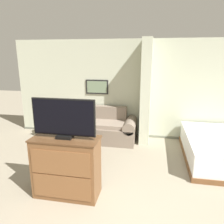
{
  "coord_description": "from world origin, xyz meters",
  "views": [
    {
      "loc": [
        0.11,
        -2.16,
        2.21
      ],
      "look_at": [
        -0.72,
        2.16,
        1.05
      ],
      "focal_mm": 35.0,
      "sensor_mm": 36.0,
      "label": 1
    }
  ],
  "objects": [
    {
      "name": "side_table",
      "position": [
        -2.68,
        3.14,
        0.45
      ],
      "size": [
        0.45,
        0.45,
        0.54
      ],
      "color": "brown",
      "rests_on": "ground_plane"
    },
    {
      "name": "tv_dresser",
      "position": [
        -1.18,
        0.76,
        0.49
      ],
      "size": [
        1.04,
        0.47,
        0.98
      ],
      "color": "brown",
      "rests_on": "ground_plane"
    },
    {
      "name": "couch",
      "position": [
        -1.4,
        3.17,
        0.32
      ],
      "size": [
        2.25,
        0.84,
        0.86
      ],
      "color": "gray",
      "rests_on": "ground_plane"
    },
    {
      "name": "bed",
      "position": [
        1.61,
        2.52,
        0.27
      ],
      "size": [
        1.52,
        2.08,
        0.52
      ],
      "color": "brown",
      "rests_on": "ground_plane"
    },
    {
      "name": "wall_back",
      "position": [
        -0.0,
        3.65,
        1.29
      ],
      "size": [
        7.45,
        0.16,
        2.6
      ],
      "color": "beige",
      "rests_on": "ground_plane"
    },
    {
      "name": "table_lamp",
      "position": [
        -2.68,
        3.14,
        0.8
      ],
      "size": [
        0.34,
        0.34,
        0.39
      ],
      "color": "tan",
      "rests_on": "side_table"
    },
    {
      "name": "coffee_table",
      "position": [
        -1.31,
        2.13,
        0.38
      ],
      "size": [
        0.67,
        0.45,
        0.44
      ],
      "color": "brown",
      "rests_on": "ground_plane"
    },
    {
      "name": "wall_partition_pillar",
      "position": [
        -0.08,
        3.28,
        1.3
      ],
      "size": [
        0.24,
        0.62,
        2.6
      ],
      "color": "beige",
      "rests_on": "ground_plane"
    },
    {
      "name": "tv",
      "position": [
        -1.18,
        0.76,
        1.29
      ],
      "size": [
        0.97,
        0.16,
        0.62
      ],
      "color": "black",
      "rests_on": "tv_dresser"
    }
  ]
}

